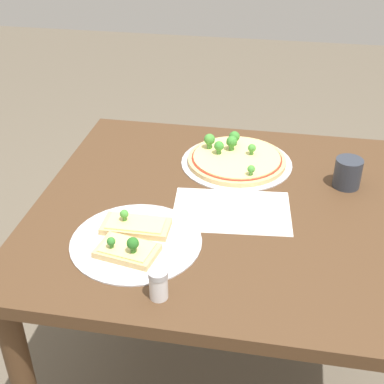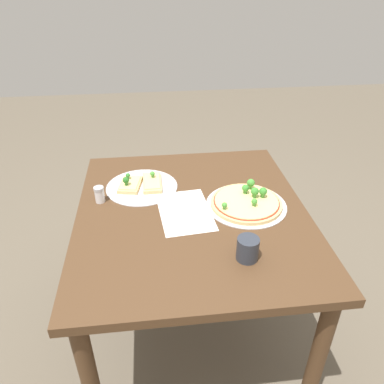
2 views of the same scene
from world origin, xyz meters
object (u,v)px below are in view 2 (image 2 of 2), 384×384
at_px(dining_table, 192,230).
at_px(condiment_shaker, 99,194).
at_px(pizza_tray_whole, 247,202).
at_px(drinking_cup, 248,249).
at_px(pizza_tray_slice, 141,185).

distance_m(dining_table, condiment_shaker, 0.42).
relative_size(pizza_tray_whole, drinking_cup, 3.99).
xyz_separation_m(dining_table, pizza_tray_slice, (-0.22, -0.20, 0.11)).
bearing_deg(pizza_tray_slice, pizza_tray_whole, 65.26).
bearing_deg(drinking_cup, condiment_shaker, -128.22).
bearing_deg(dining_table, condiment_shaker, -106.90).
height_order(dining_table, pizza_tray_whole, pizza_tray_whole).
relative_size(drinking_cup, condiment_shaker, 1.20).
bearing_deg(pizza_tray_whole, dining_table, -85.71).
distance_m(dining_table, drinking_cup, 0.37).
distance_m(pizza_tray_whole, drinking_cup, 0.33).
bearing_deg(pizza_tray_whole, condiment_shaker, -99.11).
bearing_deg(condiment_shaker, drinking_cup, 51.78).
distance_m(drinking_cup, condiment_shaker, 0.67).
height_order(pizza_tray_whole, drinking_cup, drinking_cup).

